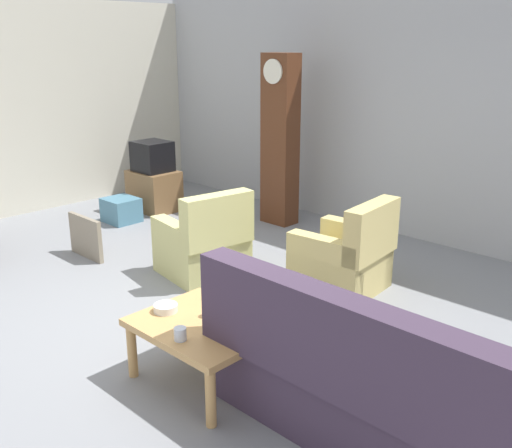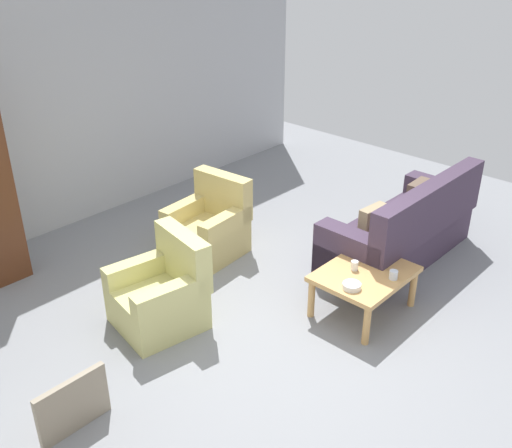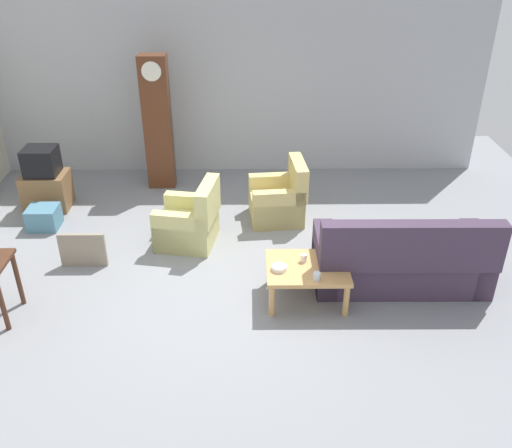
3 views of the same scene
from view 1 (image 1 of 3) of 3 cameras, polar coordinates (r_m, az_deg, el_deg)
name	(u,v)px [view 1 (image 1 of 3)]	position (r m, az deg, el deg)	size (l,w,h in m)	color
ground_plane	(172,324)	(5.22, -8.18, -9.58)	(10.40, 10.40, 0.00)	gray
garage_door_wall	(402,104)	(7.44, 13.92, 11.19)	(8.40, 0.16, 3.20)	#ADAFB5
couch_floral	(366,387)	(3.75, 10.62, -15.22)	(2.11, 0.90, 1.04)	#423347
armchair_olive_near	(204,247)	(6.10, -5.05, -2.21)	(0.91, 0.88, 0.92)	#CCC67A
armchair_olive_far	(345,260)	(5.78, 8.60, -3.48)	(0.86, 0.83, 0.92)	#CFBA70
coffee_table_wood	(204,331)	(4.23, -5.07, -10.29)	(0.96, 0.76, 0.46)	tan
grandfather_clock	(280,140)	(7.66, 2.34, 8.09)	(0.44, 0.30, 2.19)	#562D19
tv_stand_cabinet	(154,191)	(8.53, -9.83, 3.21)	(0.68, 0.52, 0.57)	brown
tv_crt	(152,156)	(8.42, -10.01, 6.47)	(0.48, 0.44, 0.42)	black
framed_picture_leaning	(86,237)	(6.85, -16.17, -1.22)	(0.60, 0.05, 0.48)	gray
storage_box_blue	(121,210)	(8.09, -12.92, 1.33)	(0.43, 0.40, 0.32)	teal
cup_white_porcelain	(211,310)	(4.26, -4.42, -8.31)	(0.07, 0.07, 0.09)	white
cup_blue_rimmed	(180,334)	(3.97, -7.35, -10.51)	(0.08, 0.08, 0.09)	silver
bowl_white_stacked	(166,308)	(4.38, -8.74, -8.03)	(0.18, 0.18, 0.05)	white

